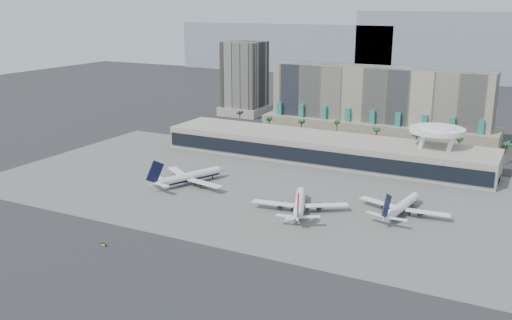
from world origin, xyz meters
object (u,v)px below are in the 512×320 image
at_px(taxiway_sign, 103,245).
at_px(airliner_right, 402,206).
at_px(airliner_centre, 300,203).
at_px(service_vehicle_a, 161,181).
at_px(service_vehicle_b, 290,220).
at_px(airliner_left, 190,177).

bearing_deg(taxiway_sign, airliner_right, 39.42).
bearing_deg(airliner_centre, taxiway_sign, -147.74).
relative_size(airliner_centre, service_vehicle_a, 7.93).
bearing_deg(service_vehicle_a, service_vehicle_b, 10.45).
bearing_deg(airliner_left, taxiway_sign, -56.98).
xyz_separation_m(airliner_right, taxiway_sign, (-81.94, -75.68, -2.81)).
distance_m(airliner_right, service_vehicle_b, 44.32).
height_order(airliner_left, airliner_centre, airliner_left).
bearing_deg(airliner_right, taxiway_sign, -129.29).
xyz_separation_m(airliner_centre, service_vehicle_b, (1.54, -12.25, -2.47)).
xyz_separation_m(airliner_left, airliner_right, (93.72, 5.94, -0.33)).
height_order(airliner_right, taxiway_sign, airliner_right).
distance_m(airliner_left, service_vehicle_b, 62.86).
bearing_deg(airliner_centre, airliner_right, 2.10).
distance_m(airliner_centre, service_vehicle_a, 70.20).
bearing_deg(service_vehicle_b, airliner_centre, 102.97).
bearing_deg(service_vehicle_a, airliner_centre, 19.93).
distance_m(service_vehicle_a, service_vehicle_b, 73.54).
relative_size(airliner_left, taxiway_sign, 18.07).
bearing_deg(airliner_centre, airliner_left, 150.16).
height_order(service_vehicle_a, service_vehicle_b, service_vehicle_a).
distance_m(airliner_right, taxiway_sign, 111.58).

